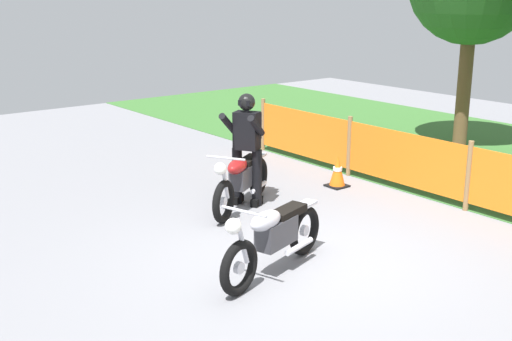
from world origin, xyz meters
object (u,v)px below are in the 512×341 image
object	(u,v)px
motorcycle_lead	(242,179)
rider_lead	(247,143)
traffic_cone	(337,171)
motorcycle_trailing	(274,237)

from	to	relation	value
motorcycle_lead	rider_lead	world-z (taller)	rider_lead
rider_lead	traffic_cone	distance (m)	1.86
motorcycle_lead	motorcycle_trailing	world-z (taller)	same
motorcycle_trailing	traffic_cone	xyz separation A→B (m)	(-1.96, 3.00, -0.19)
motorcycle_lead	rider_lead	bearing A→B (deg)	-179.49
motorcycle_lead	traffic_cone	size ratio (longest dim) A/B	3.27
motorcycle_lead	rider_lead	xyz separation A→B (m)	(-0.11, 0.18, 0.50)
traffic_cone	motorcycle_lead	bearing A→B (deg)	-92.95
rider_lead	motorcycle_trailing	bearing A→B (deg)	29.07
motorcycle_trailing	traffic_cone	world-z (taller)	motorcycle_trailing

